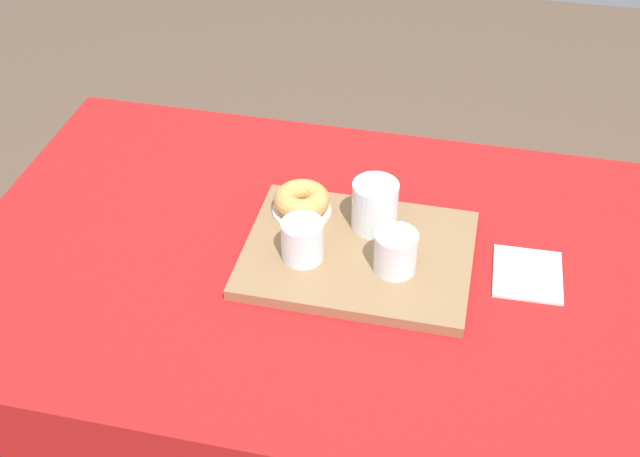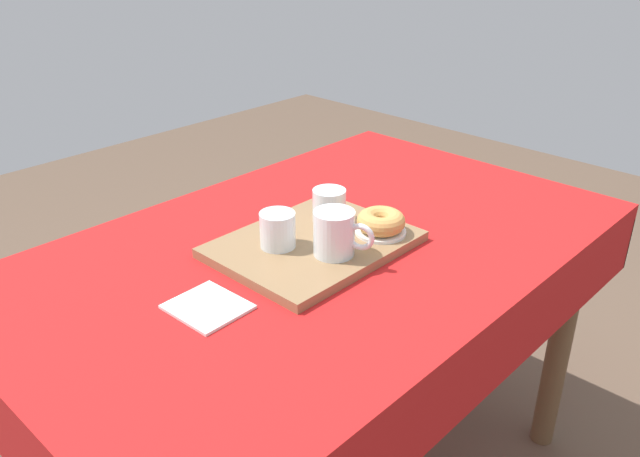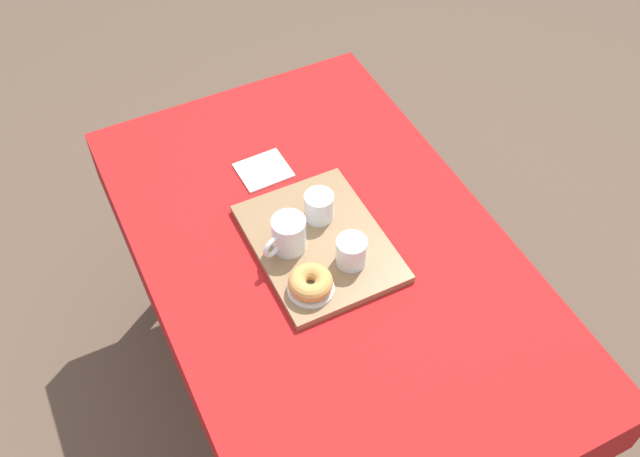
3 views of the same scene
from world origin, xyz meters
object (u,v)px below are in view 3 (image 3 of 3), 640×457
at_px(tea_mug_left, 288,235).
at_px(dining_table, 327,275).
at_px(paper_napkin, 264,170).
at_px(sugar_donut_left, 311,282).
at_px(donut_plate_left, 311,289).
at_px(water_glass_far, 351,253).
at_px(serving_tray, 319,243).
at_px(water_glass_near, 319,207).

bearing_deg(tea_mug_left, dining_table, 62.79).
relative_size(tea_mug_left, paper_napkin, 0.92).
height_order(sugar_donut_left, paper_napkin, sugar_donut_left).
relative_size(tea_mug_left, donut_plate_left, 1.11).
relative_size(sugar_donut_left, paper_napkin, 0.78).
height_order(tea_mug_left, water_glass_far, tea_mug_left).
bearing_deg(tea_mug_left, water_glass_far, 47.00).
bearing_deg(sugar_donut_left, dining_table, 135.63).
height_order(water_glass_far, sugar_donut_left, water_glass_far).
bearing_deg(sugar_donut_left, serving_tray, 146.05).
xyz_separation_m(tea_mug_left, water_glass_near, (-0.06, 0.11, -0.01)).
distance_m(tea_mug_left, paper_napkin, 0.30).
height_order(dining_table, paper_napkin, paper_napkin).
relative_size(serving_tray, sugar_donut_left, 3.84).
xyz_separation_m(serving_tray, paper_napkin, (-0.30, -0.02, -0.01)).
xyz_separation_m(dining_table, paper_napkin, (-0.33, -0.03, 0.10)).
height_order(water_glass_far, paper_napkin, water_glass_far).
relative_size(water_glass_near, paper_napkin, 0.56).
bearing_deg(tea_mug_left, water_glass_near, 116.87).
bearing_deg(dining_table, paper_napkin, -174.68).
xyz_separation_m(dining_table, donut_plate_left, (0.10, -0.09, 0.12)).
relative_size(serving_tray, tea_mug_left, 3.27).
bearing_deg(water_glass_far, water_glass_near, -178.17).
bearing_deg(water_glass_far, sugar_donut_left, -75.64).
relative_size(dining_table, serving_tray, 3.41).
distance_m(water_glass_near, paper_napkin, 0.24).
xyz_separation_m(water_glass_far, sugar_donut_left, (0.03, -0.12, -0.01)).
distance_m(tea_mug_left, donut_plate_left, 0.15).
xyz_separation_m(water_glass_near, sugar_donut_left, (0.20, -0.12, -0.01)).
distance_m(serving_tray, tea_mug_left, 0.09).
height_order(serving_tray, water_glass_near, water_glass_near).
bearing_deg(water_glass_near, tea_mug_left, -63.13).
relative_size(serving_tray, water_glass_far, 5.36).
distance_m(donut_plate_left, sugar_donut_left, 0.03).
bearing_deg(donut_plate_left, water_glass_far, 104.36).
relative_size(dining_table, donut_plate_left, 12.40).
xyz_separation_m(tea_mug_left, donut_plate_left, (0.14, -0.01, -0.04)).
distance_m(dining_table, sugar_donut_left, 0.20).
xyz_separation_m(water_glass_far, donut_plate_left, (0.03, -0.12, -0.03)).
height_order(dining_table, water_glass_near, water_glass_near).
bearing_deg(serving_tray, sugar_donut_left, -33.95).
relative_size(dining_table, paper_napkin, 10.28).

